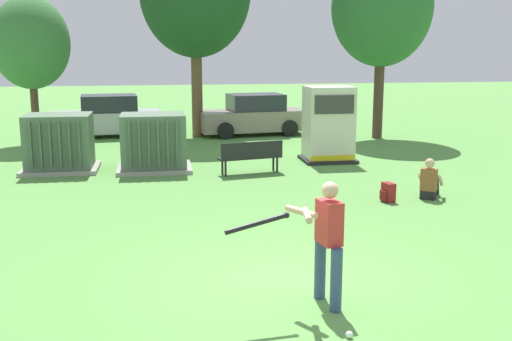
# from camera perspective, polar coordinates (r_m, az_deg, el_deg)

# --- Properties ---
(ground_plane) EXTENTS (96.00, 96.00, 0.00)m
(ground_plane) POSITION_cam_1_polar(r_m,az_deg,el_deg) (9.60, 2.21, -10.05)
(ground_plane) COLOR #5B9947
(transformer_west) EXTENTS (2.10, 1.70, 1.62)m
(transformer_west) POSITION_cam_1_polar(r_m,az_deg,el_deg) (18.37, -17.68, 2.39)
(transformer_west) COLOR #9E9B93
(transformer_west) RESTS_ON ground
(transformer_mid_west) EXTENTS (2.10, 1.70, 1.62)m
(transformer_mid_west) POSITION_cam_1_polar(r_m,az_deg,el_deg) (17.83, -9.42, 2.52)
(transformer_mid_west) COLOR #9E9B93
(transformer_mid_west) RESTS_ON ground
(generator_enclosure) EXTENTS (1.60, 1.40, 2.30)m
(generator_enclosure) POSITION_cam_1_polar(r_m,az_deg,el_deg) (19.11, 6.70, 4.24)
(generator_enclosure) COLOR #262626
(generator_enclosure) RESTS_ON ground
(park_bench) EXTENTS (1.84, 0.76, 0.92)m
(park_bench) POSITION_cam_1_polar(r_m,az_deg,el_deg) (17.13, -0.47, 1.45)
(park_bench) COLOR black
(park_bench) RESTS_ON ground
(batter) EXTENTS (1.61, 0.75, 1.74)m
(batter) POSITION_cam_1_polar(r_m,az_deg,el_deg) (8.44, 6.39, -6.14)
(batter) COLOR #384C75
(batter) RESTS_ON ground
(sports_ball) EXTENTS (0.09, 0.09, 0.09)m
(sports_ball) POSITION_cam_1_polar(r_m,az_deg,el_deg) (7.90, 8.61, -14.75)
(sports_ball) COLOR white
(sports_ball) RESTS_ON ground
(seated_spectator) EXTENTS (0.69, 0.77, 0.96)m
(seated_spectator) POSITION_cam_1_polar(r_m,az_deg,el_deg) (15.00, 15.73, -1.06)
(seated_spectator) COLOR black
(seated_spectator) RESTS_ON ground
(backpack) EXTENTS (0.32, 0.36, 0.44)m
(backpack) POSITION_cam_1_polar(r_m,az_deg,el_deg) (14.45, 12.08, -2.00)
(backpack) COLOR maroon
(backpack) RESTS_ON ground
(tree_left) EXTENTS (2.74, 2.74, 5.23)m
(tree_left) POSITION_cam_1_polar(r_m,az_deg,el_deg) (23.63, -20.11, 10.96)
(tree_left) COLOR #4C3828
(tree_left) RESTS_ON ground
(tree_center_right) EXTENTS (3.76, 3.76, 7.18)m
(tree_center_right) POSITION_cam_1_polar(r_m,az_deg,el_deg) (24.18, 11.55, 14.59)
(tree_center_right) COLOR #4C3828
(tree_center_right) RESTS_ON ground
(parked_car_leftmost) EXTENTS (4.34, 2.22, 1.62)m
(parked_car_leftmost) POSITION_cam_1_polar(r_m,az_deg,el_deg) (24.98, -13.61, 4.80)
(parked_car_leftmost) COLOR #B2B2B7
(parked_car_leftmost) RESTS_ON ground
(parked_car_left_of_center) EXTENTS (4.38, 2.31, 1.62)m
(parked_car_left_of_center) POSITION_cam_1_polar(r_m,az_deg,el_deg) (24.76, -0.28, 5.06)
(parked_car_left_of_center) COLOR gray
(parked_car_left_of_center) RESTS_ON ground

